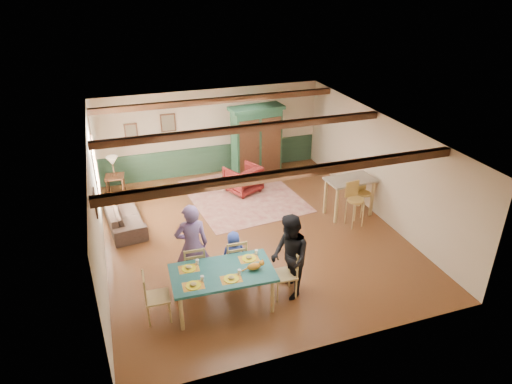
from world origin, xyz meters
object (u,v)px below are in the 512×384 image
object	(u,v)px
dining_chair_far_left	(194,265)
dining_chair_end_left	(157,296)
person_man	(192,246)
bar_stool_left	(355,205)
counter_table	(349,197)
end_table	(116,186)
dining_chair_end_right	(284,274)
cat	(254,266)
person_child	(234,255)
bar_stool_right	(363,198)
sofa	(124,215)
dining_table	(223,289)
dining_chair_far_right	(235,258)
person_woman	(290,257)
table_lamp	(113,167)
armoire	(256,143)
armchair	(243,179)

from	to	relation	value
dining_chair_far_left	dining_chair_end_left	bearing A→B (deg)	43.83
person_man	bar_stool_left	distance (m)	4.52
counter_table	bar_stool_left	xyz separation A→B (m)	(-0.14, -0.57, 0.06)
end_table	bar_stool_left	xyz separation A→B (m)	(5.67, -3.65, 0.26)
dining_chair_far_left	dining_chair_end_right	bearing A→B (deg)	155.08
dining_chair_far_left	cat	size ratio (longest dim) A/B	2.64
person_child	bar_stool_right	xyz separation A→B (m)	(4.01, 1.52, -0.04)
counter_table	sofa	bearing A→B (deg)	167.19
dining_table	dining_chair_end_left	bearing A→B (deg)	177.43
dining_chair_far_left	dining_chair_end_right	size ratio (longest dim) A/B	1.00
dining_chair_end_right	bar_stool_right	bearing A→B (deg)	129.35
dining_chair_far_right	person_woman	bearing A→B (deg)	139.73
dining_chair_end_left	end_table	xyz separation A→B (m)	(-0.44, 5.54, -0.19)
bar_stool_left	bar_stool_right	xyz separation A→B (m)	(0.50, 0.42, -0.08)
dining_table	counter_table	xyz separation A→B (m)	(4.12, 2.51, 0.12)
dining_chair_far_right	bar_stool_right	world-z (taller)	dining_chair_far_right
bar_stool_left	dining_chair_far_right	bearing A→B (deg)	-168.96
person_woman	end_table	distance (m)	6.45
person_woman	table_lamp	world-z (taller)	person_woman
bar_stool_left	person_man	bearing A→B (deg)	-173.97
dining_chair_end_right	sofa	world-z (taller)	dining_chair_end_right
armoire	armchair	size ratio (longest dim) A/B	2.56
dining_table	end_table	xyz separation A→B (m)	(-1.69, 5.60, -0.08)
cat	person_woman	bearing A→B (deg)	8.13
cat	person_child	bearing A→B (deg)	99.46
dining_table	dining_chair_end_left	size ratio (longest dim) A/B	1.89
person_woman	armchair	distance (m)	4.84
dining_chair_far_right	person_man	xyz separation A→B (m)	(-0.86, 0.13, 0.42)
dining_chair_end_left	cat	bearing A→B (deg)	-93.37
person_child	armchair	size ratio (longest dim) A/B	1.21
counter_table	bar_stool_left	size ratio (longest dim) A/B	1.07
armchair	bar_stool_left	world-z (taller)	bar_stool_left
dining_chair_end_right	end_table	xyz separation A→B (m)	(-2.93, 5.65, -0.19)
dining_chair_far_right	cat	size ratio (longest dim) A/B	2.64
dining_chair_end_left	cat	world-z (taller)	dining_chair_end_left
person_woman	sofa	bearing A→B (deg)	-140.11
dining_chair_end_left	dining_chair_far_left	bearing A→B (deg)	-46.17
bar_stool_right	bar_stool_left	bearing A→B (deg)	-145.90
cat	armoire	bearing A→B (deg)	73.37
person_man	person_woman	xyz separation A→B (m)	(1.74, -0.94, -0.04)
end_table	table_lamp	bearing A→B (deg)	0.00
person_man	armchair	distance (m)	4.49
dining_chair_far_right	cat	distance (m)	0.98
bar_stool_left	counter_table	bearing A→B (deg)	68.75
armoire	person_woman	bearing A→B (deg)	-107.28
dining_chair_far_left	bar_stool_left	distance (m)	4.53
dining_chair_far_right	armoire	world-z (taller)	armoire
dining_chair_end_left	sofa	size ratio (longest dim) A/B	0.50
dining_chair_far_left	dining_chair_end_left	distance (m)	1.12
dining_chair_end_right	dining_chair_end_left	bearing A→B (deg)	-90.00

